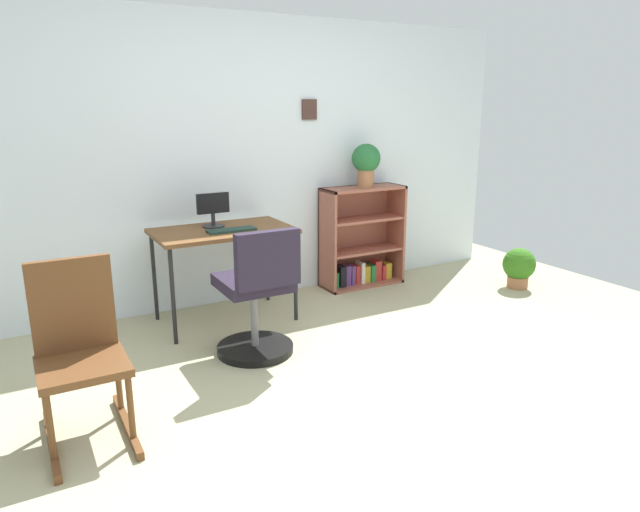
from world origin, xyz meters
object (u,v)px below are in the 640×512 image
keyboard (232,230)px  potted_plant_floor (519,266)px  potted_plant_on_shelf (366,162)px  bookshelf_low (360,242)px  rocking_chair (79,350)px  office_chair (257,301)px  monitor (213,210)px  desk (223,236)px

keyboard → potted_plant_floor: keyboard is taller
potted_plant_on_shelf → keyboard: bearing=-166.9°
bookshelf_low → potted_plant_on_shelf: (0.01, -0.06, 0.74)m
rocking_chair → potted_plant_on_shelf: bearing=27.7°
rocking_chair → office_chair: bearing=20.1°
keyboard → potted_plant_floor: bearing=-9.6°
keyboard → bookshelf_low: (1.39, 0.38, -0.33)m
monitor → keyboard: (0.07, -0.21, -0.12)m
bookshelf_low → potted_plant_on_shelf: size_ratio=2.38×
rocking_chair → potted_plant_on_shelf: (2.61, 1.37, 0.69)m
keyboard → potted_plant_on_shelf: 1.50m
keyboard → office_chair: 0.72m
monitor → potted_plant_on_shelf: potted_plant_on_shelf is taller
office_chair → potted_plant_floor: size_ratio=2.40×
potted_plant_floor → potted_plant_on_shelf: bearing=147.3°
monitor → bookshelf_low: bearing=6.9°
office_chair → monitor: bearing=89.6°
desk → monitor: bearing=108.3°
bookshelf_low → keyboard: bearing=-164.6°
bookshelf_low → potted_plant_floor: bearing=-34.3°
desk → potted_plant_on_shelf: size_ratio=2.68×
monitor → rocking_chair: (-1.14, -1.25, -0.41)m
bookshelf_low → potted_plant_floor: (1.21, -0.82, -0.20)m
bookshelf_low → potted_plant_on_shelf: bearing=-75.9°
monitor → bookshelf_low: monitor is taller
monitor → bookshelf_low: (1.45, 0.18, -0.46)m
rocking_chair → potted_plant_floor: size_ratio=2.43×
office_chair → bookshelf_low: bearing=34.8°
potted_plant_floor → rocking_chair: bearing=-170.9°
potted_plant_on_shelf → potted_plant_floor: bearing=-32.7°
desk → potted_plant_floor: (2.63, -0.54, -0.47)m
desk → keyboard: bearing=-72.8°
rocking_chair → desk: bearing=44.4°
bookshelf_low → potted_plant_floor: 1.47m
monitor → keyboard: monitor is taller
monitor → potted_plant_on_shelf: bearing=4.7°
office_chair → rocking_chair: bearing=-159.9°
monitor → potted_plant_floor: bearing=-13.7°
bookshelf_low → office_chair: bearing=-145.2°
rocking_chair → potted_plant_floor: 3.86m
bookshelf_low → potted_plant_floor: size_ratio=2.46×
office_chair → potted_plant_on_shelf: bearing=33.0°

